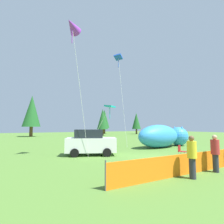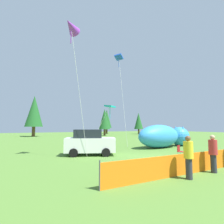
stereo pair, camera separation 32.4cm
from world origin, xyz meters
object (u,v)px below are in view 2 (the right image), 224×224
parked_car (90,142)px  kite_purple_delta (71,27)px  folding_chair (180,150)px  kite_blue_box (119,59)px  spectator_in_white_shirt (213,152)px  kite_teal_diamond (110,107)px  inflatable_cat (164,137)px  spectator_in_green_shirt (188,155)px

parked_car → kite_purple_delta: 8.86m
folding_chair → kite_blue_box: 13.56m
spectator_in_white_shirt → kite_blue_box: bearing=81.3°
kite_teal_diamond → kite_purple_delta: bearing=-142.8°
parked_car → kite_blue_box: kite_blue_box is taller
folding_chair → inflatable_cat: inflatable_cat is taller
kite_purple_delta → kite_blue_box: (7.43, 5.84, 0.97)m
inflatable_cat → kite_purple_delta: kite_purple_delta is taller
parked_car → inflatable_cat: size_ratio=0.56×
parked_car → folding_chair: parked_car is taller
folding_chair → kite_purple_delta: (-7.26, 3.28, 9.05)m
kite_blue_box → folding_chair: bearing=-91.1°
spectator_in_white_shirt → kite_blue_box: (1.93, 12.68, 9.56)m
parked_car → kite_blue_box: 12.08m
kite_purple_delta → kite_blue_box: bearing=38.2°
spectator_in_green_shirt → kite_purple_delta: bearing=116.7°
folding_chair → kite_blue_box: size_ratio=0.08×
inflatable_cat → spectator_in_white_shirt: 10.45m
parked_car → inflatable_cat: (9.00, 1.14, 0.13)m
spectator_in_white_shirt → inflatable_cat: bearing=58.8°
spectator_in_green_shirt → folding_chair: bearing=44.8°
inflatable_cat → kite_purple_delta: (-10.91, -2.11, 8.47)m
folding_chair → kite_purple_delta: 12.06m
spectator_in_white_shirt → kite_purple_delta: (-5.50, 6.83, 8.59)m
kite_purple_delta → inflatable_cat: bearing=10.9°
spectator_in_white_shirt → kite_purple_delta: 12.28m
kite_teal_diamond → kite_blue_box: 6.93m
folding_chair → spectator_in_white_shirt: 3.99m
spectator_in_white_shirt → kite_teal_diamond: size_ratio=0.41×
parked_car → kite_teal_diamond: 5.51m
kite_teal_diamond → kite_blue_box: bearing=40.5°
parked_car → spectator_in_green_shirt: parked_car is taller
kite_purple_delta → kite_teal_diamond: kite_purple_delta is taller
inflatable_cat → spectator_in_white_shirt: (-5.41, -8.94, -0.12)m
folding_chair → inflatable_cat: bearing=125.3°
spectator_in_white_shirt → parked_car: bearing=114.7°
parked_car → kite_blue_box: size_ratio=0.38×
spectator_in_white_shirt → kite_teal_diamond: bearing=91.7°
spectator_in_green_shirt → kite_blue_box: (3.92, 12.84, 9.55)m
spectator_in_green_shirt → kite_teal_diamond: 11.52m
inflatable_cat → kite_blue_box: size_ratio=0.68×
spectator_in_white_shirt → kite_teal_diamond: 11.26m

